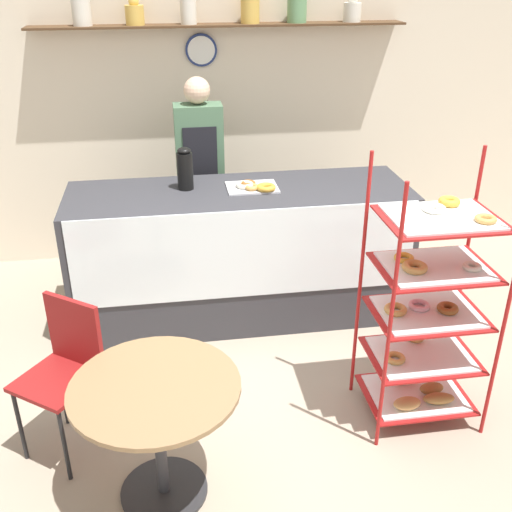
{
  "coord_description": "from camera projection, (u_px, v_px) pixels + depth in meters",
  "views": [
    {
      "loc": [
        -0.51,
        -2.87,
        2.52
      ],
      "look_at": [
        0.0,
        0.41,
        0.87
      ],
      "focal_mm": 42.0,
      "sensor_mm": 36.0,
      "label": 1
    }
  ],
  "objects": [
    {
      "name": "donut_tray_counter",
      "position": [
        254.0,
        186.0,
        4.33
      ],
      "size": [
        0.37,
        0.3,
        0.05
      ],
      "color": "silver",
      "rests_on": "display_counter"
    },
    {
      "name": "display_counter",
      "position": [
        241.0,
        254.0,
        4.54
      ],
      "size": [
        2.49,
        0.79,
        1.02
      ],
      "color": "#333338",
      "rests_on": "ground_plane"
    },
    {
      "name": "ground_plane",
      "position": [
        266.0,
        410.0,
        3.73
      ],
      "size": [
        14.0,
        14.0,
        0.0
      ],
      "primitive_type": "plane",
      "color": "gray"
    },
    {
      "name": "coffee_carafe",
      "position": [
        185.0,
        169.0,
        4.28
      ],
      "size": [
        0.11,
        0.11,
        0.31
      ],
      "color": "black",
      "rests_on": "display_counter"
    },
    {
      "name": "cafe_table",
      "position": [
        157.0,
        412.0,
        2.92
      ],
      "size": [
        0.83,
        0.83,
        0.7
      ],
      "color": "#262628",
      "rests_on": "ground_plane"
    },
    {
      "name": "pastry_rack",
      "position": [
        427.0,
        315.0,
        3.42
      ],
      "size": [
        0.67,
        0.52,
        1.6
      ],
      "color": "#A51919",
      "rests_on": "ground_plane"
    },
    {
      "name": "back_wall",
      "position": [
        221.0,
        105.0,
        5.24
      ],
      "size": [
        10.0,
        0.3,
        2.7
      ],
      "color": "beige",
      "rests_on": "ground_plane"
    },
    {
      "name": "person_worker",
      "position": [
        200.0,
        173.0,
        4.89
      ],
      "size": [
        0.38,
        0.23,
        1.72
      ],
      "color": "#282833",
      "rests_on": "ground_plane"
    },
    {
      "name": "cafe_chair",
      "position": [
        66.0,
        361.0,
        3.25
      ],
      "size": [
        0.53,
        0.53,
        0.9
      ],
      "rotation": [
        0.0,
        0.0,
        5.65
      ],
      "color": "black",
      "rests_on": "ground_plane"
    }
  ]
}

